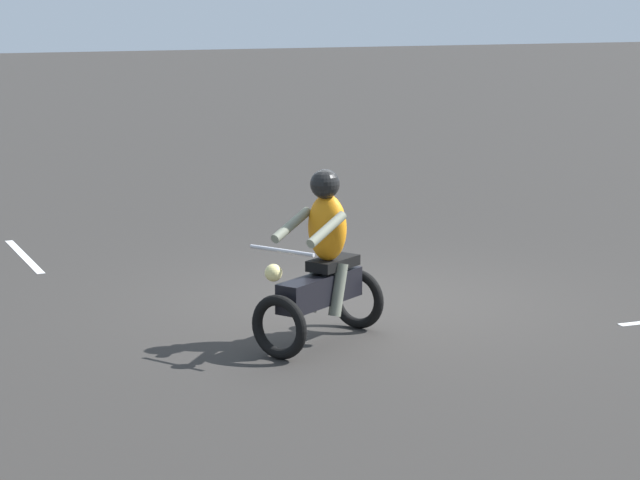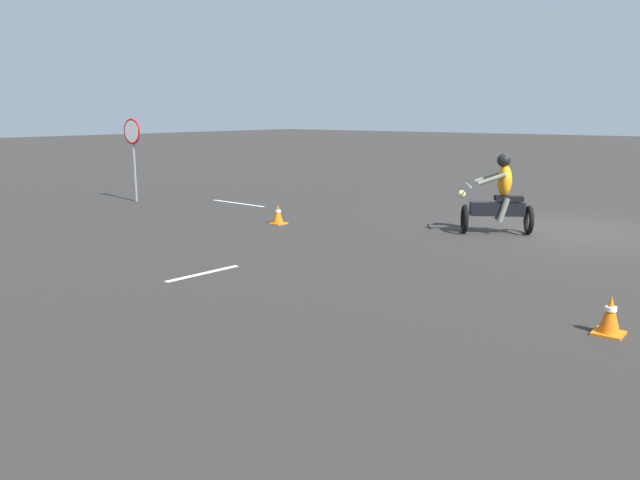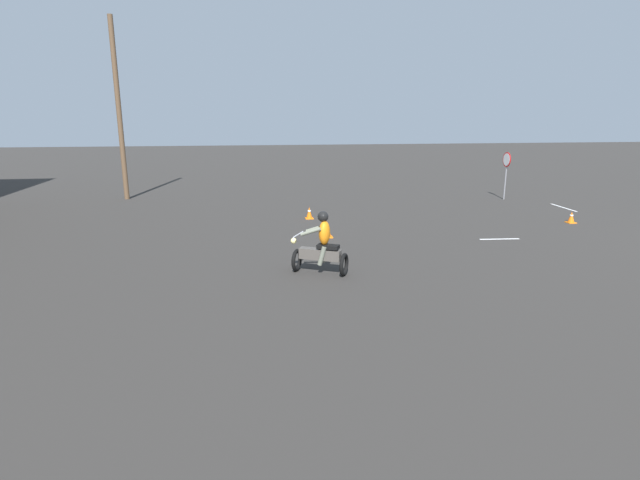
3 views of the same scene
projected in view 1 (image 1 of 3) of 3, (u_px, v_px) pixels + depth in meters
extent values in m
plane|color=#2D2B28|center=(364.00, 301.00, 13.50)|extent=(120.00, 120.00, 0.00)
torus|color=black|center=(279.00, 327.00, 11.28)|extent=(0.41, 0.56, 0.60)
torus|color=black|center=(357.00, 299.00, 12.33)|extent=(0.41, 0.56, 0.60)
cube|color=black|center=(320.00, 290.00, 11.77)|extent=(1.06, 0.79, 0.28)
cube|color=black|center=(333.00, 263.00, 11.90)|extent=(0.61, 0.52, 0.10)
cylinder|color=silver|center=(282.00, 251.00, 11.19)|extent=(0.40, 0.61, 0.04)
sphere|color=#F2E08C|center=(273.00, 273.00, 11.12)|extent=(0.22, 0.22, 0.16)
ellipsoid|color=orange|center=(327.00, 228.00, 11.75)|extent=(0.45, 0.49, 0.64)
cylinder|color=slate|center=(291.00, 225.00, 11.61)|extent=(0.51, 0.37, 0.27)
cylinder|color=slate|center=(327.00, 229.00, 11.39)|extent=(0.51, 0.37, 0.27)
cylinder|color=slate|center=(314.00, 286.00, 11.92)|extent=(0.27, 0.23, 0.51)
cylinder|color=slate|center=(338.00, 290.00, 11.77)|extent=(0.27, 0.23, 0.51)
sphere|color=black|center=(325.00, 184.00, 11.64)|extent=(0.39, 0.39, 0.28)
cube|color=silver|center=(24.00, 256.00, 15.78)|extent=(0.13, 2.19, 0.01)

